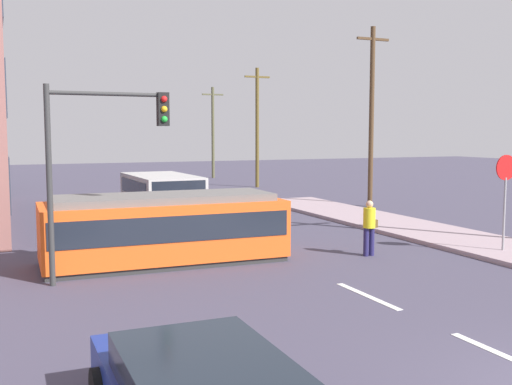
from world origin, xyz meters
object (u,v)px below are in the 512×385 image
at_px(streetcar_tram, 164,227).
at_px(stop_sign, 505,182).
at_px(pedestrian_crossing, 369,225).
at_px(utility_pole_mid, 372,114).
at_px(utility_pole_far, 257,125).
at_px(traffic_light_mast, 100,144).
at_px(city_bus, 162,193).
at_px(utility_pole_distant, 213,131).

relative_size(streetcar_tram, stop_sign, 2.36).
distance_m(streetcar_tram, pedestrian_crossing, 6.05).
height_order(stop_sign, utility_pole_mid, utility_pole_mid).
distance_m(stop_sign, utility_pole_mid, 12.32).
xyz_separation_m(utility_pole_mid, utility_pole_far, (-0.85, 12.21, -0.41)).
bearing_deg(traffic_light_mast, city_bus, 68.35).
bearing_deg(stop_sign, pedestrian_crossing, 159.18).
height_order(stop_sign, traffic_light_mast, traffic_light_mast).
distance_m(streetcar_tram, utility_pole_distant, 32.57).
bearing_deg(utility_pole_distant, traffic_light_mast, -113.87).
bearing_deg(utility_pole_mid, city_bus, 176.66).
bearing_deg(stop_sign, streetcar_tram, 162.81).
height_order(city_bus, stop_sign, stop_sign).
bearing_deg(streetcar_tram, pedestrian_crossing, -14.74).
height_order(pedestrian_crossing, utility_pole_distant, utility_pole_distant).
height_order(city_bus, utility_pole_distant, utility_pole_distant).
relative_size(utility_pole_mid, utility_pole_distant, 1.20).
xyz_separation_m(pedestrian_crossing, stop_sign, (3.83, -1.46, 1.25)).
bearing_deg(traffic_light_mast, pedestrian_crossing, -0.26).
relative_size(stop_sign, utility_pole_far, 0.36).
relative_size(utility_pole_mid, utility_pole_far, 1.10).
relative_size(city_bus, stop_sign, 1.79).
bearing_deg(city_bus, streetcar_tram, -104.05).
bearing_deg(streetcar_tram, stop_sign, -17.19).
xyz_separation_m(stop_sign, utility_pole_distant, (2.36, 33.13, 1.68)).
bearing_deg(utility_pole_far, city_bus, -129.73).
relative_size(streetcar_tram, utility_pole_far, 0.85).
xyz_separation_m(streetcar_tram, utility_pole_far, (11.96, 20.88, 3.19)).
distance_m(city_bus, utility_pole_mid, 11.09).
distance_m(city_bus, stop_sign, 14.36).
height_order(pedestrian_crossing, utility_pole_mid, utility_pole_mid).
height_order(streetcar_tram, pedestrian_crossing, streetcar_tram).
height_order(traffic_light_mast, utility_pole_far, utility_pole_far).
distance_m(streetcar_tram, utility_pole_far, 24.28).
bearing_deg(pedestrian_crossing, utility_pole_mid, 55.73).
height_order(traffic_light_mast, utility_pole_distant, utility_pole_distant).
xyz_separation_m(streetcar_tram, stop_sign, (9.68, -3.00, 1.19)).
bearing_deg(utility_pole_distant, stop_sign, -94.07).
height_order(streetcar_tram, utility_pole_mid, utility_pole_mid).
relative_size(stop_sign, utility_pole_distant, 0.39).
relative_size(city_bus, utility_pole_mid, 0.58).
bearing_deg(utility_pole_distant, pedestrian_crossing, -101.05).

